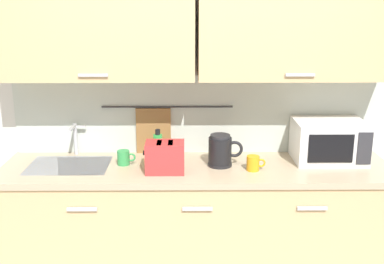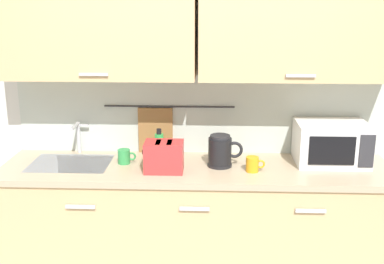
{
  "view_description": "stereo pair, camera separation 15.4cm",
  "coord_description": "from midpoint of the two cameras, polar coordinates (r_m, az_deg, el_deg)",
  "views": [
    {
      "loc": [
        -0.06,
        -2.66,
        1.96
      ],
      "look_at": [
        -0.03,
        0.33,
        1.12
      ],
      "focal_mm": 45.23,
      "sensor_mm": 36.0,
      "label": 1
    },
    {
      "loc": [
        0.1,
        -2.66,
        1.96
      ],
      "look_at": [
        -0.03,
        0.33,
        1.12
      ],
      "focal_mm": 45.23,
      "sensor_mm": 36.0,
      "label": 2
    }
  ],
  "objects": [
    {
      "name": "counter_unit",
      "position": [
        3.32,
        1.66,
        -11.26
      ],
      "size": [
        2.53,
        0.64,
        0.9
      ],
      "color": "tan",
      "rests_on": "ground"
    },
    {
      "name": "back_wall_assembly",
      "position": [
        3.22,
        2.05,
        7.89
      ],
      "size": [
        3.7,
        0.41,
        2.5
      ],
      "color": "silver",
      "rests_on": "ground"
    },
    {
      "name": "sink_faucet",
      "position": [
        3.42,
        -12.07,
        -0.2
      ],
      "size": [
        0.09,
        0.17,
        0.22
      ],
      "color": "#B2B5BA",
      "rests_on": "counter_unit"
    },
    {
      "name": "microwave",
      "position": [
        3.32,
        17.39,
        -1.24
      ],
      "size": [
        0.46,
        0.35,
        0.27
      ],
      "color": "white",
      "rests_on": "counter_unit"
    },
    {
      "name": "electric_kettle",
      "position": [
        3.12,
        4.81,
        -2.27
      ],
      "size": [
        0.23,
        0.16,
        0.21
      ],
      "color": "black",
      "rests_on": "counter_unit"
    },
    {
      "name": "dish_soap_bottle",
      "position": [
        3.3,
        -2.56,
        -1.48
      ],
      "size": [
        0.06,
        0.06,
        0.2
      ],
      "color": "green",
      "rests_on": "counter_unit"
    },
    {
      "name": "mug_near_sink",
      "position": [
        3.19,
        -6.61,
        -2.9
      ],
      "size": [
        0.12,
        0.08,
        0.09
      ],
      "color": "green",
      "rests_on": "counter_unit"
    },
    {
      "name": "toaster",
      "position": [
        3.02,
        -1.86,
        -2.92
      ],
      "size": [
        0.26,
        0.17,
        0.19
      ],
      "color": "red",
      "rests_on": "counter_unit"
    },
    {
      "name": "mug_by_kettle",
      "position": [
        3.06,
        8.61,
        -3.79
      ],
      "size": [
        0.12,
        0.08,
        0.09
      ],
      "color": "orange",
      "rests_on": "counter_unit"
    }
  ]
}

